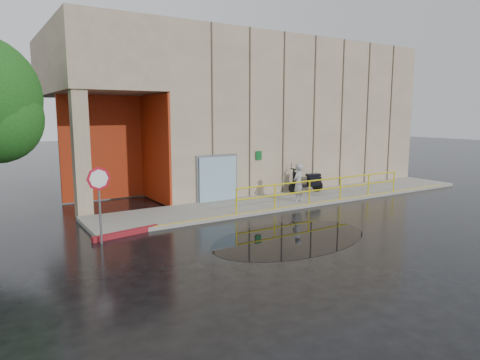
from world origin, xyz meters
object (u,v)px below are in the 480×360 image
object	(u,v)px
scooter	(307,175)
stop_sign	(99,188)
person	(298,183)
red_curb	(126,233)

from	to	relation	value
scooter	stop_sign	size ratio (longest dim) A/B	0.80
person	stop_sign	world-z (taller)	stop_sign
person	scooter	size ratio (longest dim) A/B	0.87
red_curb	person	bearing A→B (deg)	5.32
scooter	stop_sign	world-z (taller)	stop_sign
scooter	stop_sign	bearing A→B (deg)	-154.54
scooter	red_curb	world-z (taller)	scooter
scooter	stop_sign	xyz separation A→B (m)	(-10.96, -2.89, 0.80)
scooter	red_curb	bearing A→B (deg)	-155.99
person	red_curb	xyz separation A→B (m)	(-8.11, -0.76, -0.92)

